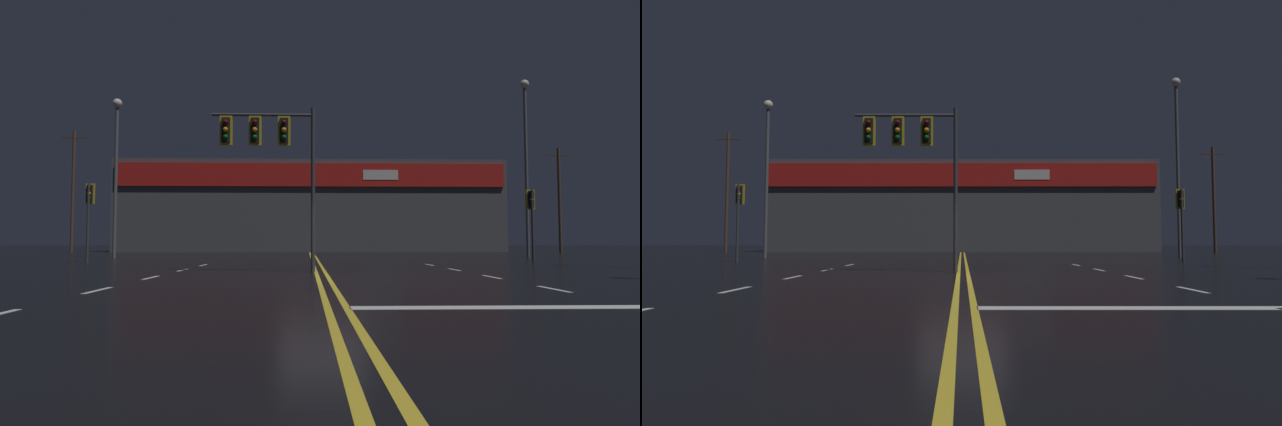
% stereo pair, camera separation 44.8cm
% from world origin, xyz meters
% --- Properties ---
extents(ground_plane, '(200.00, 200.00, 0.00)m').
position_xyz_m(ground_plane, '(0.00, 0.00, 0.00)').
color(ground_plane, black).
extents(road_markings, '(14.45, 60.00, 0.01)m').
position_xyz_m(road_markings, '(0.92, -1.22, 0.00)').
color(road_markings, gold).
rests_on(road_markings, ground).
extents(traffic_signal_median, '(3.45, 0.36, 5.50)m').
position_xyz_m(traffic_signal_median, '(-1.71, 2.23, 4.29)').
color(traffic_signal_median, '#38383D').
rests_on(traffic_signal_median, ground).
extents(traffic_signal_corner_northeast, '(0.42, 0.36, 3.58)m').
position_xyz_m(traffic_signal_corner_northeast, '(10.68, 10.05, 2.63)').
color(traffic_signal_corner_northeast, '#38383D').
rests_on(traffic_signal_corner_northeast, ground).
extents(traffic_signal_corner_northwest, '(0.42, 0.36, 3.82)m').
position_xyz_m(traffic_signal_corner_northwest, '(-10.97, 10.08, 2.81)').
color(traffic_signal_corner_northwest, '#38383D').
rests_on(traffic_signal_corner_northwest, ground).
extents(streetlight_near_left, '(0.56, 0.56, 9.68)m').
position_xyz_m(streetlight_near_left, '(-11.97, 15.97, 6.16)').
color(streetlight_near_left, '#59595E').
rests_on(streetlight_near_left, ground).
extents(streetlight_far_left, '(0.56, 0.56, 11.34)m').
position_xyz_m(streetlight_far_left, '(13.49, 16.73, 7.06)').
color(streetlight_far_left, '#59595E').
rests_on(streetlight_far_left, ground).
extents(building_backdrop, '(36.07, 10.23, 8.52)m').
position_xyz_m(building_backdrop, '(0.00, 35.86, 4.28)').
color(building_backdrop, '#4C4C51').
rests_on(building_backdrop, ground).
extents(utility_pole_row, '(44.82, 0.26, 10.59)m').
position_xyz_m(utility_pole_row, '(-0.66, 29.16, 5.18)').
color(utility_pole_row, '#4C3828').
rests_on(utility_pole_row, ground).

